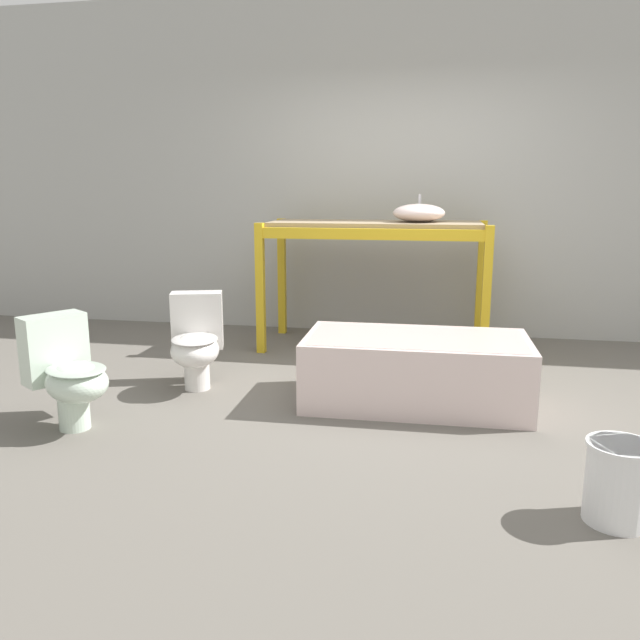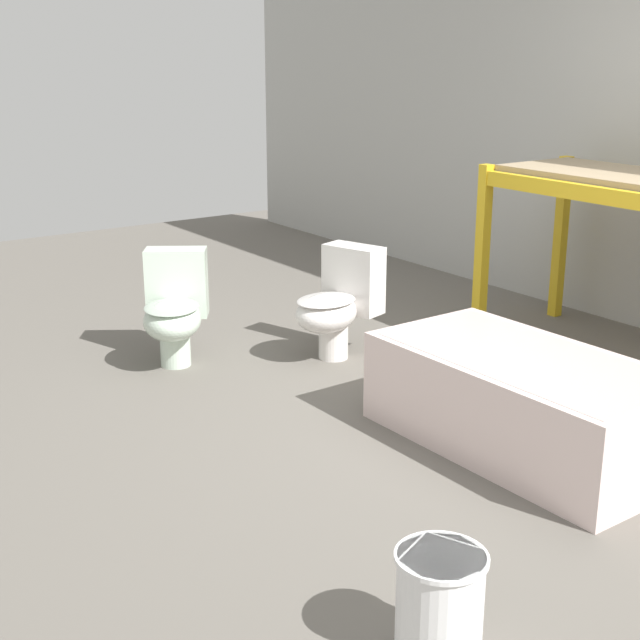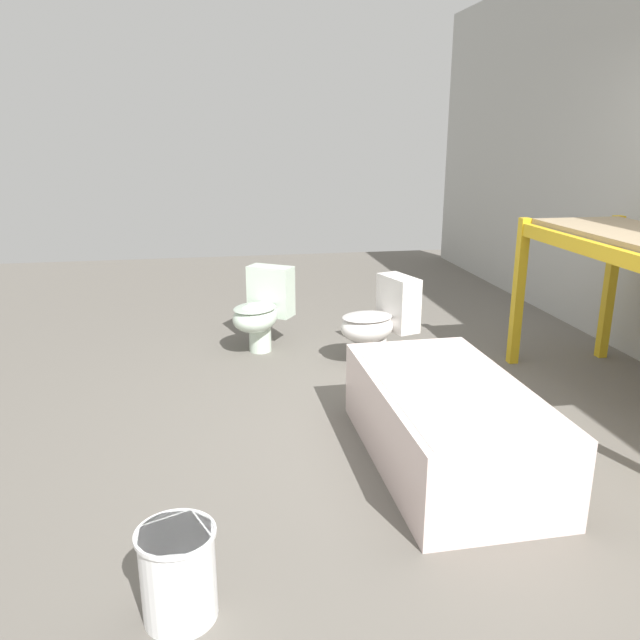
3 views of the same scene
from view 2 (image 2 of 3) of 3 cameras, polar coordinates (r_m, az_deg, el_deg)
ground_plane at (r=4.57m, az=11.79°, el=-6.81°), size 12.00×12.00×0.00m
bathtub_main at (r=4.29m, az=12.91°, el=-4.71°), size 1.46×0.78×0.46m
toilet_near at (r=5.39m, az=1.13°, el=1.18°), size 0.50×0.65×0.67m
toilet_far at (r=5.34m, az=-9.31°, el=0.80°), size 0.67×0.61×0.67m
bucket_white at (r=2.89m, az=7.66°, el=-17.55°), size 0.29×0.29×0.36m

